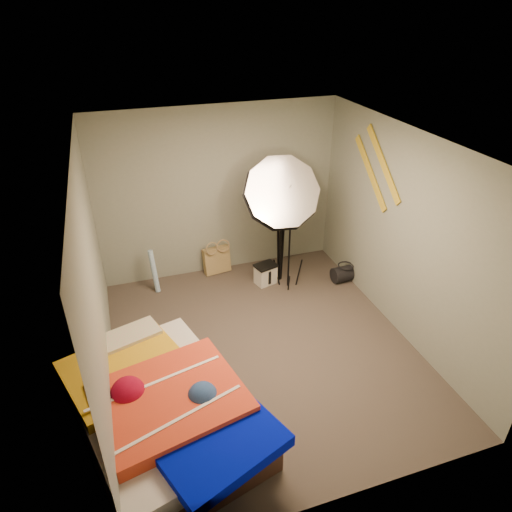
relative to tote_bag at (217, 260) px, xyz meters
name	(u,v)px	position (x,y,z in m)	size (l,w,h in m)	color
floor	(264,348)	(0.10, -1.90, -0.20)	(4.00, 4.00, 0.00)	#50453D
ceiling	(266,146)	(0.10, -1.90, 2.30)	(4.00, 4.00, 0.00)	silver
wall_back	(219,193)	(0.10, 0.10, 1.05)	(3.50, 3.50, 0.00)	gray
wall_front	(356,393)	(0.10, -3.90, 1.05)	(3.50, 3.50, 0.00)	gray
wall_left	(96,288)	(-1.65, -1.90, 1.05)	(4.00, 4.00, 0.00)	gray
wall_right	(404,236)	(1.85, -1.90, 1.05)	(4.00, 4.00, 0.00)	gray
tote_bag	(217,260)	(0.00, 0.00, 0.00)	(0.41, 0.12, 0.41)	tan
wrapping_roll	(154,271)	(-0.96, -0.22, 0.11)	(0.07, 0.07, 0.64)	#4E96D0
camera_case	(266,275)	(0.60, -0.54, -0.06)	(0.29, 0.21, 0.29)	silver
duffel_bag	(345,273)	(1.75, -0.85, -0.09)	(0.24, 0.24, 0.39)	black
wall_stripe_upper	(383,164)	(1.83, -1.30, 1.75)	(0.02, 1.10, 0.10)	gold
wall_stripe_lower	(370,173)	(1.83, -1.05, 1.55)	(0.02, 1.10, 0.10)	gold
bed	(162,408)	(-1.22, -2.71, 0.10)	(1.97, 2.41, 0.60)	#45291E
photo_umbrella	(281,194)	(0.70, -0.80, 1.31)	(1.30, 1.01, 2.10)	black
camera_tripod	(281,232)	(0.84, -0.50, 0.59)	(0.09, 0.09, 1.38)	black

